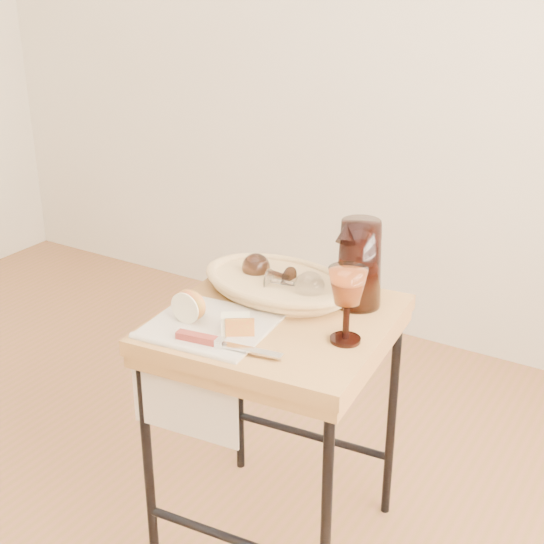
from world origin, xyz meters
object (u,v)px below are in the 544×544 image
Objects in this scene: side_table at (276,434)px; goblet_lying_a at (270,272)px; bread_basket at (278,286)px; pitcher at (359,264)px; goblet_lying_b at (292,284)px; table_knife at (224,343)px; apple_half at (191,305)px; tea_towel at (211,325)px; wine_goblet at (347,305)px.

goblet_lying_a is (-0.09, 0.12, 0.38)m from side_table.
bread_basket is 0.22m from pitcher.
goblet_lying_b is 0.50× the size of table_knife.
bread_basket is at bearing 160.67° from goblet_lying_a.
goblet_lying_a reaches higher than apple_half.
bread_basket is at bearing 119.89° from side_table.
side_table is at bearing -55.19° from bread_basket.
goblet_lying_b is (-0.01, 0.08, 0.38)m from side_table.
tea_towel is 0.07m from apple_half.
tea_towel is at bearing -95.14° from bread_basket.
side_table is 8.20× the size of apple_half.
side_table is 0.48m from pitcher.
pitcher is at bearing 19.85° from bread_basket.
tea_towel is at bearing -124.47° from goblet_lying_b.
goblet_lying_a is 0.24m from pitcher.
side_table is 2.60× the size of pitcher.
goblet_lying_b is (0.05, -0.02, 0.03)m from bread_basket.
goblet_lying_b reaches higher than tea_towel.
tea_towel is 0.32m from wine_goblet.
wine_goblet is at bearing 12.65° from tea_towel.
apple_half is at bearing 177.84° from tea_towel.
tea_towel is 0.23m from goblet_lying_b.
bread_basket is at bearing 90.46° from table_knife.
goblet_lying_b is at bearing 54.59° from apple_half.
pitcher is at bearing 17.11° from goblet_lying_b.
side_table is 0.37m from tea_towel.
side_table is at bearing 134.47° from goblet_lying_a.
wine_goblet is (0.20, -0.11, 0.04)m from goblet_lying_b.
goblet_lying_a is 0.49× the size of table_knife.
wine_goblet is 0.27m from table_knife.
goblet_lying_b reaches higher than side_table.
table_knife is at bearing -76.28° from bread_basket.
side_table is at bearing 77.28° from table_knife.
pitcher reaches higher than apple_half.
tea_towel is 1.53× the size of wine_goblet.
goblet_lying_b is at bearing 163.61° from goblet_lying_a.
apple_half is at bearing -163.88° from wine_goblet.
goblet_lying_a is at bearing 152.58° from wine_goblet.
side_table is 0.41m from goblet_lying_a.
goblet_lying_b is 0.26m from apple_half.
goblet_lying_a is at bearing 127.23° from side_table.
side_table is 0.37m from bread_basket.
goblet_lying_a is at bearing 146.19° from goblet_lying_b.
goblet_lying_b is at bearing 95.50° from side_table.
goblet_lying_b is at bearing 80.31° from table_knife.
pitcher reaches higher than side_table.
apple_half is (-0.34, -0.10, -0.04)m from wine_goblet.
tea_towel reaches higher than side_table.
goblet_lying_a is 0.25m from apple_half.
bread_basket is 2.03× the size of wine_goblet.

